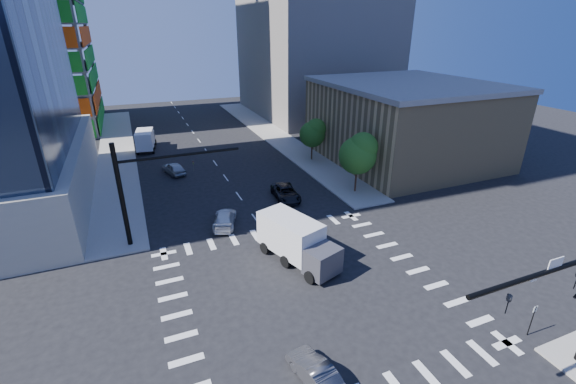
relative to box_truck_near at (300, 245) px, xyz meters
name	(u,v)px	position (x,y,z in m)	size (l,w,h in m)	color
ground	(307,291)	(-0.96, -3.59, -1.55)	(160.00, 160.00, 0.00)	black
road_markings	(307,291)	(-0.96, -3.59, -1.55)	(20.00, 20.00, 0.01)	silver
sidewalk_ne	(275,136)	(11.54, 36.41, -1.48)	(5.00, 60.00, 0.15)	gray
sidewalk_nw	(117,153)	(-13.46, 36.41, -1.48)	(5.00, 60.00, 0.15)	gray
commercial_building	(405,121)	(24.04, 18.41, 3.76)	(20.50, 22.50, 10.60)	tan
bg_building_ne	(314,43)	(26.04, 51.41, 12.45)	(24.00, 30.00, 28.00)	slate
signal_mast_nw	(139,184)	(-10.95, 7.91, 3.94)	(10.20, 0.40, 9.00)	black
tree_south	(359,153)	(11.67, 10.31, 3.14)	(4.16, 4.16, 6.82)	#382316
tree_north	(313,133)	(11.97, 22.31, 2.44)	(3.54, 3.52, 5.78)	#382316
no_parking_sign	(533,317)	(9.74, -12.59, -0.17)	(0.30, 0.06, 2.20)	black
car_nb_far	(286,193)	(3.59, 11.73, -0.84)	(2.36, 5.12, 1.42)	black
car_sb_near	(225,219)	(-4.01, 8.36, -0.87)	(1.91, 4.70, 1.36)	white
car_sb_mid	(174,168)	(-6.68, 24.31, -0.82)	(1.74, 4.32, 1.47)	#A8ACB0
car_sb_cross	(316,373)	(-3.79, -10.66, -0.89)	(1.39, 3.99, 1.31)	#4D4D52
box_truck_near	(300,245)	(0.00, 0.00, 0.00)	(4.84, 7.24, 3.50)	black
box_truck_far	(146,141)	(-9.16, 36.74, -0.19)	(3.32, 6.17, 3.08)	black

